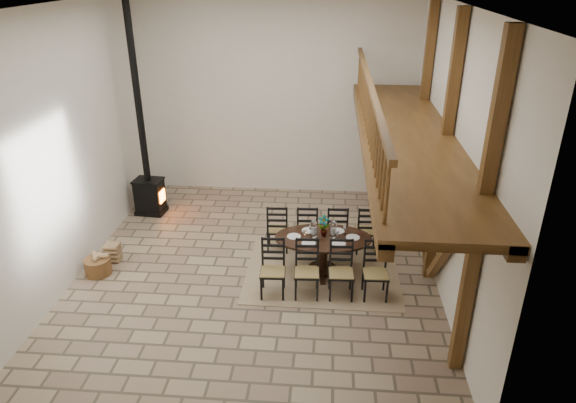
# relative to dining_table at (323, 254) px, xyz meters

# --- Properties ---
(ground) EXTENTS (8.00, 8.00, 0.00)m
(ground) POSITION_rel_dining_table_xyz_m (-1.30, 0.02, -0.39)
(ground) COLOR #9A8667
(ground) RESTS_ON ground
(room_shell) EXTENTS (7.02, 8.02, 5.01)m
(room_shell) POSITION_rel_dining_table_xyz_m (-0.11, 0.02, 2.63)
(room_shell) COLOR silver
(room_shell) RESTS_ON ground
(rug) EXTENTS (3.00, 2.50, 0.02)m
(rug) POSITION_rel_dining_table_xyz_m (0.00, -0.00, -0.38)
(rug) COLOR tan
(rug) RESTS_ON ground
(dining_table) EXTENTS (2.42, 2.20, 1.21)m
(dining_table) POSITION_rel_dining_table_xyz_m (0.00, 0.00, 0.00)
(dining_table) COLOR black
(dining_table) RESTS_ON ground
(wood_stove) EXTENTS (0.73, 0.58, 5.00)m
(wood_stove) POSITION_rel_dining_table_xyz_m (-4.26, 2.32, 0.73)
(wood_stove) COLOR black
(wood_stove) RESTS_ON ground
(log_basket) EXTENTS (0.51, 0.51, 0.42)m
(log_basket) POSITION_rel_dining_table_xyz_m (-4.42, -0.45, -0.21)
(log_basket) COLOR brown
(log_basket) RESTS_ON ground
(log_stack) EXTENTS (0.29, 0.30, 0.39)m
(log_stack) POSITION_rel_dining_table_xyz_m (-4.32, 0.06, -0.19)
(log_stack) COLOR tan
(log_stack) RESTS_ON ground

